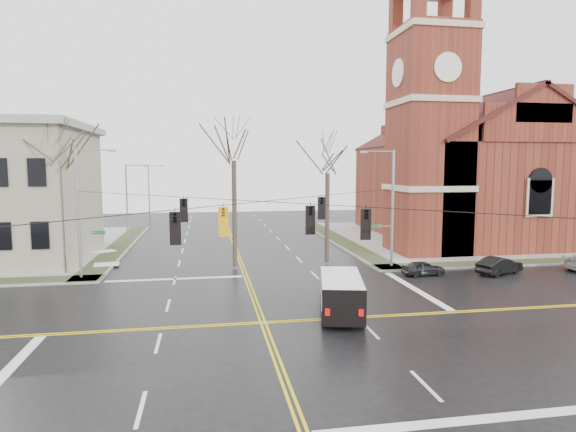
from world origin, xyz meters
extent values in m
plane|color=black|center=(0.00, 0.00, 0.00)|extent=(120.00, 120.00, 0.00)
cube|color=gray|center=(25.00, 25.00, 0.07)|extent=(30.00, 30.00, 0.15)
cube|color=#343E21|center=(11.20, 25.00, 0.15)|extent=(2.00, 30.00, 0.02)
cube|color=#343E21|center=(25.00, 11.20, 0.15)|extent=(30.00, 2.00, 0.02)
cube|color=#343E21|center=(-11.20, 25.00, 0.15)|extent=(2.00, 30.00, 0.02)
cube|color=gold|center=(-0.12, 0.00, 0.01)|extent=(0.12, 100.00, 0.01)
cube|color=gold|center=(0.12, 0.00, 0.01)|extent=(0.12, 100.00, 0.01)
cube|color=gold|center=(0.00, -0.12, 0.01)|extent=(100.00, 0.12, 0.01)
cube|color=gold|center=(0.00, 0.12, 0.01)|extent=(100.00, 0.12, 0.01)
cube|color=silver|center=(5.00, -10.50, 0.01)|extent=(9.50, 0.50, 0.01)
cube|color=silver|center=(-5.00, 10.50, 0.01)|extent=(9.50, 0.50, 0.01)
cube|color=silver|center=(10.50, 5.00, 0.01)|extent=(0.50, 9.50, 0.01)
cube|color=maroon|center=(17.00, 17.00, 10.00)|extent=(6.00, 6.00, 20.00)
cube|color=#C1B694|center=(17.00, 17.00, 19.50)|extent=(6.30, 6.30, 0.50)
cylinder|color=silver|center=(17.00, 13.95, 16.00)|extent=(2.40, 0.15, 2.40)
cylinder|color=silver|center=(13.95, 17.00, 16.00)|extent=(0.15, 2.40, 2.40)
cube|color=maroon|center=(26.00, 26.00, 5.00)|extent=(18.00, 24.00, 10.00)
cube|color=maroon|center=(16.80, 20.00, 2.20)|extent=(2.00, 5.00, 4.40)
cylinder|color=gray|center=(11.50, 11.50, 4.65)|extent=(0.20, 0.20, 9.00)
cylinder|color=gray|center=(10.90, 11.50, 3.30)|extent=(1.20, 0.06, 0.06)
cube|color=#116528|center=(10.20, 11.50, 3.30)|extent=(0.90, 0.04, 0.25)
cylinder|color=gray|center=(10.30, 11.50, 9.05)|extent=(2.40, 0.08, 0.08)
cube|color=gray|center=(9.10, 11.50, 9.00)|extent=(0.50, 0.22, 0.15)
cylinder|color=gray|center=(-11.50, 11.50, 4.65)|extent=(0.20, 0.20, 9.00)
cylinder|color=gray|center=(-10.90, 11.50, 3.30)|extent=(1.20, 0.06, 0.06)
cube|color=#116528|center=(-10.20, 11.50, 3.30)|extent=(0.90, 0.04, 0.25)
cylinder|color=gray|center=(-10.30, 11.50, 9.05)|extent=(2.40, 0.08, 0.08)
cube|color=gray|center=(-9.10, 11.50, 9.00)|extent=(0.50, 0.22, 0.15)
cylinder|color=black|center=(0.00, 0.00, 6.20)|extent=(23.02, 23.02, 0.03)
cylinder|color=black|center=(0.00, 0.00, 6.20)|extent=(23.02, 23.02, 0.03)
imported|color=black|center=(-4.00, -4.00, 5.45)|extent=(0.21, 0.26, 1.30)
imported|color=black|center=(4.00, 4.00, 5.45)|extent=(0.21, 0.26, 1.30)
imported|color=#E9A30D|center=(-2.00, -2.00, 5.45)|extent=(0.21, 0.26, 1.30)
imported|color=black|center=(-4.00, 4.00, 5.45)|extent=(0.21, 0.26, 1.30)
imported|color=black|center=(4.00, -4.00, 5.45)|extent=(0.21, 0.26, 1.30)
imported|color=black|center=(2.00, -2.00, 5.45)|extent=(0.21, 0.26, 1.30)
cylinder|color=gray|center=(-10.80, 28.00, 4.10)|extent=(0.16, 0.16, 8.00)
cylinder|color=gray|center=(-9.80, 28.00, 8.00)|extent=(2.00, 0.07, 0.07)
cube|color=gray|center=(-8.80, 28.00, 7.95)|extent=(0.45, 0.20, 0.13)
cylinder|color=gray|center=(-10.80, 48.00, 4.10)|extent=(0.16, 0.16, 8.00)
cylinder|color=gray|center=(-9.80, 48.00, 8.00)|extent=(2.00, 0.07, 0.07)
cube|color=gray|center=(-8.80, 48.00, 7.95)|extent=(0.45, 0.20, 0.13)
cube|color=white|center=(4.24, 0.49, 1.22)|extent=(3.24, 5.73, 1.73)
cube|color=white|center=(4.74, 2.68, 0.97)|extent=(2.24, 1.36, 1.22)
cube|color=black|center=(4.82, 3.02, 1.53)|extent=(1.87, 0.54, 0.82)
cube|color=black|center=(4.29, 0.69, 1.78)|extent=(2.87, 4.05, 0.56)
cube|color=#B70C0A|center=(2.86, -2.02, 1.02)|extent=(0.25, 0.12, 0.35)
cube|color=#B70C0A|center=(4.41, -2.37, 1.02)|extent=(0.25, 0.12, 0.35)
cube|color=black|center=(4.24, 0.49, 0.34)|extent=(3.30, 5.79, 0.10)
cylinder|color=black|center=(3.73, 2.44, 0.37)|extent=(0.42, 0.77, 0.73)
cylinder|color=black|center=(5.55, 2.02, 0.37)|extent=(0.42, 0.77, 0.73)
cylinder|color=black|center=(2.93, -1.04, 0.37)|extent=(0.42, 0.77, 0.73)
cylinder|color=black|center=(4.76, -1.46, 0.37)|extent=(0.42, 0.77, 0.73)
imported|color=black|center=(12.79, 8.61, 0.53)|extent=(3.19, 1.41, 1.07)
imported|color=black|center=(18.51, 8.05, 0.64)|extent=(4.12, 2.70, 1.28)
cylinder|color=#31271F|center=(-13.14, 13.34, 4.02)|extent=(0.36, 0.36, 7.74)
cylinder|color=#31271F|center=(-0.60, 13.27, 4.25)|extent=(0.36, 0.36, 8.20)
cylinder|color=#31271F|center=(6.88, 13.82, 3.75)|extent=(0.36, 0.36, 7.21)
camera|label=1|loc=(-2.78, -23.65, 7.96)|focal=30.00mm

